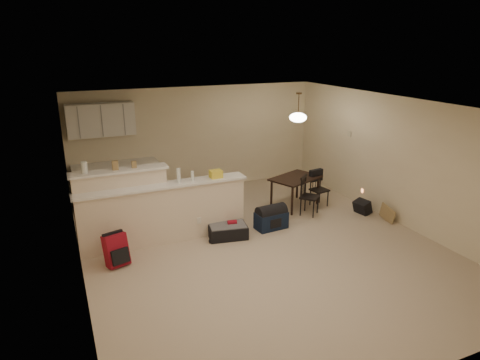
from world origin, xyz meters
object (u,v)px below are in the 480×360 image
dining_table (295,181)px  black_daypack (362,207)px  navy_duffel (271,220)px  red_backpack (116,250)px  suitcase (228,231)px  dining_chair_near (310,196)px  pendant_lamp (298,117)px  dining_chair_far (319,189)px

dining_table → black_daypack: dining_table is taller
dining_table → navy_duffel: (-1.04, -0.85, -0.42)m
red_backpack → black_daypack: bearing=-14.9°
suitcase → navy_duffel: size_ratio=1.15×
suitcase → dining_chair_near: bearing=19.7°
dining_table → suitcase: 2.21m
pendant_lamp → red_backpack: size_ratio=1.17×
pendant_lamp → dining_table: bearing=0.0°
pendant_lamp → navy_duffel: bearing=-140.5°
dining_chair_far → suitcase: 2.57m
dining_chair_near → dining_chair_far: (0.47, 0.34, -0.02)m
dining_table → pendant_lamp: bearing=158.2°
dining_table → dining_chair_far: bearing=-44.3°
dining_table → dining_chair_far: size_ratio=1.59×
dining_chair_far → black_daypack: bearing=-60.1°
dining_chair_far → black_daypack: (0.59, -0.75, -0.25)m
dining_chair_far → navy_duffel: size_ratio=1.29×
suitcase → navy_duffel: (0.93, 0.03, 0.05)m
dining_chair_near → dining_chair_far: bearing=-4.2°
navy_duffel → black_daypack: navy_duffel is taller
red_backpack → black_daypack: size_ratio=1.65×
dining_chair_far → red_backpack: dining_chair_far is taller
dining_table → black_daypack: (1.10, -0.96, -0.45)m
dining_chair_near → dining_chair_far: size_ratio=1.06×
dining_chair_far → suitcase: (-2.47, -0.68, -0.28)m
suitcase → navy_duffel: bearing=12.0°
black_daypack → dining_chair_near: bearing=59.7°
red_backpack → navy_duffel: red_backpack is taller
red_backpack → pendant_lamp: bearing=-1.2°
pendant_lamp → black_daypack: pendant_lamp is taller
suitcase → red_backpack: size_ratio=1.32×
dining_chair_far → dining_chair_near: bearing=-152.7°
dining_table → red_backpack: (-4.02, -1.12, -0.32)m
red_backpack → dining_chair_near: bearing=-8.7°
suitcase → black_daypack: black_daypack is taller
pendant_lamp → suitcase: pendant_lamp is taller
dining_chair_near → black_daypack: size_ratio=2.60×
navy_duffel → red_backpack: bearing=-179.6°
pendant_lamp → red_backpack: pendant_lamp is taller
red_backpack → suitcase: bearing=-10.3°
suitcase → pendant_lamp: bearing=34.3°
dining_chair_near → navy_duffel: size_ratio=1.36×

